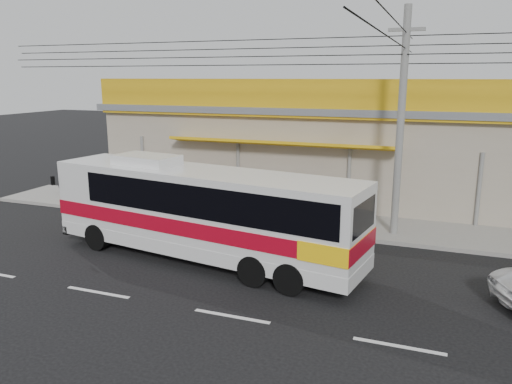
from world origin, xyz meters
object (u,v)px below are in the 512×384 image
Objects in this scene: coach_bus at (206,208)px; motorbike_dark at (68,184)px; motorbike_red at (211,200)px; utility_pole at (405,48)px.

coach_bus is 11.77m from motorbike_dark.
coach_bus is 5.88m from motorbike_red.
motorbike_red is 9.91m from utility_pole.
coach_bus is at bearing -105.15° from motorbike_dark.
coach_bus is 0.32× the size of utility_pole.
motorbike_red is (-2.38, 5.25, -1.16)m from coach_bus.
motorbike_dark is at bearing 176.59° from utility_pole.
utility_pole is (5.38, 4.65, 4.98)m from coach_bus.
motorbike_dark is 0.05× the size of utility_pole.
coach_bus is 6.52× the size of motorbike_dark.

